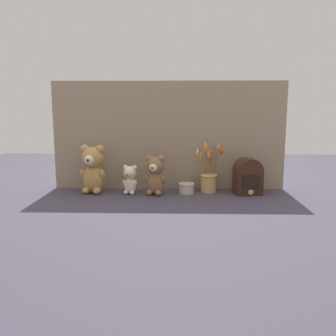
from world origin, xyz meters
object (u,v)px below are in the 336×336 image
(teddy_bear_small, at_px, (130,179))
(teddy_bear_medium, at_px, (155,174))
(teddy_bear_large, at_px, (93,168))
(decorative_tin_tall, at_px, (186,188))
(vintage_radio, at_px, (248,176))
(flower_vase, at_px, (209,178))

(teddy_bear_small, bearing_deg, teddy_bear_medium, -4.66)
(teddy_bear_large, distance_m, decorative_tin_tall, 0.61)
(teddy_bear_large, relative_size, teddy_bear_medium, 1.24)
(teddy_bear_large, height_order, vintage_radio, teddy_bear_large)
(teddy_bear_medium, distance_m, decorative_tin_tall, 0.22)
(vintage_radio, xyz_separation_m, decorative_tin_tall, (-0.39, 0.01, -0.08))
(flower_vase, bearing_deg, decorative_tin_tall, -164.73)
(teddy_bear_small, height_order, vintage_radio, vintage_radio)
(flower_vase, xyz_separation_m, decorative_tin_tall, (-0.14, -0.04, -0.06))
(teddy_bear_large, distance_m, teddy_bear_medium, 0.40)
(teddy_bear_large, bearing_deg, decorative_tin_tall, 0.98)
(teddy_bear_large, xyz_separation_m, vintage_radio, (0.98, 0.00, -0.05))
(vintage_radio, bearing_deg, flower_vase, 169.12)
(flower_vase, distance_m, decorative_tin_tall, 0.16)
(teddy_bear_medium, xyz_separation_m, decorative_tin_tall, (0.20, 0.04, -0.10))
(vintage_radio, relative_size, decorative_tin_tall, 2.31)
(teddy_bear_small, relative_size, decorative_tin_tall, 1.85)
(flower_vase, height_order, decorative_tin_tall, flower_vase)
(flower_vase, bearing_deg, teddy_bear_large, -176.17)
(vintage_radio, bearing_deg, teddy_bear_large, -179.84)
(flower_vase, bearing_deg, teddy_bear_medium, -166.33)
(teddy_bear_medium, bearing_deg, teddy_bear_large, 175.27)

